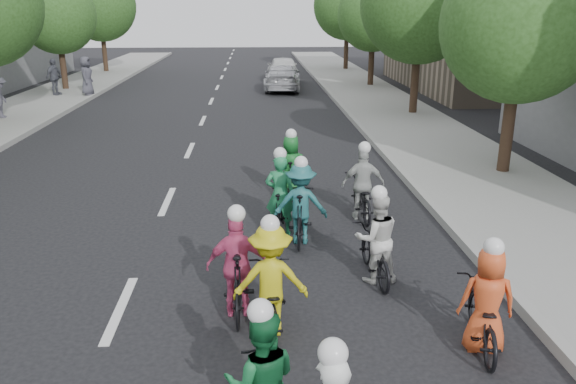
{
  "coord_description": "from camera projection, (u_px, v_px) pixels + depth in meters",
  "views": [
    {
      "loc": [
        2.09,
        -7.67,
        4.34
      ],
      "look_at": [
        2.71,
        2.49,
        1.0
      ],
      "focal_mm": 35.0,
      "sensor_mm": 36.0,
      "label": 1
    }
  ],
  "objects": [
    {
      "name": "ground",
      "position": [
        120.0,
        309.0,
        8.51
      ],
      "size": [
        120.0,
        120.0,
        0.0
      ],
      "primitive_type": "plane",
      "color": "black",
      "rests_on": "ground"
    },
    {
      "name": "sidewalk_right",
      "position": [
        435.0,
        145.0,
        18.43
      ],
      "size": [
        4.0,
        80.0,
        0.15
      ],
      "primitive_type": "cube",
      "color": "gray",
      "rests_on": "ground"
    },
    {
      "name": "curb_right",
      "position": [
        376.0,
        145.0,
        18.31
      ],
      "size": [
        0.18,
        80.0,
        0.18
      ],
      "primitive_type": "cube",
      "color": "#999993",
      "rests_on": "ground"
    },
    {
      "name": "bldg_se",
      "position": [
        505.0,
        15.0,
        30.94
      ],
      "size": [
        10.0,
        14.0,
        8.0
      ],
      "primitive_type": "cube",
      "color": "gray",
      "rests_on": "ground"
    },
    {
      "name": "tree_l_4",
      "position": [
        57.0,
        16.0,
        29.56
      ],
      "size": [
        4.0,
        4.0,
        5.97
      ],
      "color": "black",
      "rests_on": "ground"
    },
    {
      "name": "tree_l_5",
      "position": [
        100.0,
        5.0,
        37.92
      ],
      "size": [
        4.8,
        4.8,
        6.93
      ],
      "color": "black",
      "rests_on": "ground"
    },
    {
      "name": "tree_r_0",
      "position": [
        521.0,
        24.0,
        14.04
      ],
      "size": [
        4.0,
        4.0,
        5.97
      ],
      "color": "black",
      "rests_on": "ground"
    },
    {
      "name": "tree_r_1",
      "position": [
        420.0,
        3.0,
        22.4
      ],
      "size": [
        4.8,
        4.8,
        6.93
      ],
      "color": "black",
      "rests_on": "ground"
    },
    {
      "name": "tree_r_2",
      "position": [
        373.0,
        15.0,
        31.11
      ],
      "size": [
        4.0,
        4.0,
        5.97
      ],
      "color": "black",
      "rests_on": "ground"
    },
    {
      "name": "tree_r_3",
      "position": [
        347.0,
        5.0,
        39.47
      ],
      "size": [
        4.8,
        4.8,
        6.93
      ],
      "color": "black",
      "rests_on": "ground"
    },
    {
      "name": "cyclist_2",
      "position": [
        271.0,
        289.0,
        7.76
      ],
      "size": [
        1.04,
        1.68,
        1.76
      ],
      "rotation": [
        0.0,
        0.0,
        3.15
      ],
      "color": "black",
      "rests_on": "ground"
    },
    {
      "name": "cyclist_3",
      "position": [
        238.0,
        273.0,
        8.24
      ],
      "size": [
        0.93,
        1.74,
        1.72
      ],
      "rotation": [
        0.0,
        0.0,
        3.13
      ],
      "color": "black",
      "rests_on": "ground"
    },
    {
      "name": "cyclist_4",
      "position": [
        484.0,
        310.0,
        7.39
      ],
      "size": [
        0.86,
        1.73,
        1.62
      ],
      "rotation": [
        0.0,
        0.0,
        2.96
      ],
      "color": "black",
      "rests_on": "ground"
    },
    {
      "name": "cyclist_5",
      "position": [
        280.0,
        203.0,
        11.24
      ],
      "size": [
        0.7,
        1.52,
        1.79
      ],
      "rotation": [
        0.0,
        0.0,
        2.94
      ],
      "color": "black",
      "rests_on": "ground"
    },
    {
      "name": "cyclist_6",
      "position": [
        376.0,
        247.0,
        9.28
      ],
      "size": [
        0.77,
        1.68,
        1.67
      ],
      "rotation": [
        0.0,
        0.0,
        3.21
      ],
      "color": "black",
      "rests_on": "ground"
    },
    {
      "name": "cyclist_7",
      "position": [
        300.0,
        209.0,
        10.78
      ],
      "size": [
        1.08,
        1.77,
        1.73
      ],
      "rotation": [
        0.0,
        0.0,
        3.02
      ],
      "color": "black",
      "rests_on": "ground"
    },
    {
      "name": "cyclist_8",
      "position": [
        362.0,
        192.0,
        12.05
      ],
      "size": [
        0.92,
        1.72,
        1.71
      ],
      "rotation": [
        0.0,
        0.0,
        3.15
      ],
      "color": "black",
      "rests_on": "ground"
    },
    {
      "name": "cyclist_9",
      "position": [
        291.0,
        173.0,
        13.23
      ],
      "size": [
        0.81,
        1.68,
        1.71
      ],
      "rotation": [
        0.0,
        0.0,
        3.04
      ],
      "color": "black",
      "rests_on": "ground"
    },
    {
      "name": "follow_car_lead",
      "position": [
        282.0,
        78.0,
        30.97
      ],
      "size": [
        2.23,
        4.88,
        1.39
      ],
      "primitive_type": "imported",
      "rotation": [
        0.0,
        0.0,
        3.08
      ],
      "color": "silver",
      "rests_on": "ground"
    },
    {
      "name": "follow_car_trail",
      "position": [
        283.0,
        68.0,
        34.93
      ],
      "size": [
        1.88,
        4.53,
        1.54
      ],
      "primitive_type": "imported",
      "rotation": [
        0.0,
        0.0,
        3.16
      ],
      "color": "white",
      "rests_on": "ground"
    },
    {
      "name": "spectator_0",
      "position": [
        1.0,
        97.0,
        22.33
      ],
      "size": [
        0.79,
        1.14,
        1.62
      ],
      "primitive_type": "imported",
      "rotation": [
        0.0,
        0.0,
        1.76
      ],
      "color": "#4E4D5A",
      "rests_on": "sidewalk_left"
    },
    {
      "name": "spectator_1",
      "position": [
        54.0,
        77.0,
        28.18
      ],
      "size": [
        0.78,
        1.14,
        1.8
      ],
      "primitive_type": "imported",
      "rotation": [
        0.0,
        0.0,
        1.21
      ],
      "color": "#535661",
      "rests_on": "sidewalk_left"
    },
    {
      "name": "spectator_2",
      "position": [
        86.0,
        76.0,
        28.19
      ],
      "size": [
        0.64,
        0.95,
        1.9
      ],
      "primitive_type": "imported",
      "rotation": [
        0.0,
        0.0,
        1.53
      ],
      "color": "#464651",
      "rests_on": "sidewalk_left"
    }
  ]
}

